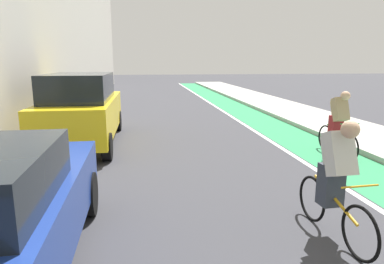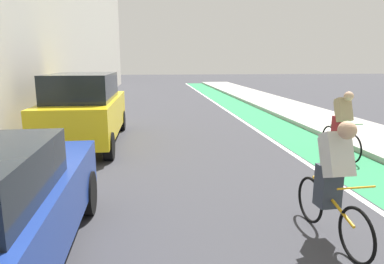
{
  "view_description": "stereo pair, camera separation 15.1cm",
  "coord_description": "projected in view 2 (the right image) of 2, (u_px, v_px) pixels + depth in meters",
  "views": [
    {
      "loc": [
        -1.28,
        6.16,
        2.3
      ],
      "look_at": [
        -0.41,
        12.45,
        0.99
      ],
      "focal_mm": 31.96,
      "sensor_mm": 36.0,
      "label": 1
    },
    {
      "loc": [
        -1.13,
        6.14,
        2.3
      ],
      "look_at": [
        -0.41,
        12.45,
        0.99
      ],
      "focal_mm": 31.96,
      "sensor_mm": 36.0,
      "label": 2
    }
  ],
  "objects": [
    {
      "name": "cyclist_mid",
      "position": [
        333.0,
        177.0,
        4.36
      ],
      "size": [
        0.48,
        1.72,
        1.61
      ],
      "color": "black",
      "rests_on": "ground"
    },
    {
      "name": "ground_plane",
      "position": [
        185.0,
        126.0,
        12.28
      ],
      "size": [
        97.5,
        97.5,
        0.0
      ],
      "primitive_type": "plane",
      "color": "#38383D"
    },
    {
      "name": "lane_divider_stripe",
      "position": [
        236.0,
        116.0,
        14.49
      ],
      "size": [
        0.12,
        44.32,
        0.0
      ],
      "primitive_type": "cube",
      "color": "white",
      "rests_on": "ground"
    },
    {
      "name": "bike_lane_paint",
      "position": [
        256.0,
        116.0,
        14.59
      ],
      "size": [
        1.6,
        44.32,
        0.0
      ],
      "primitive_type": "cube",
      "color": "#2D8451",
      "rests_on": "ground"
    },
    {
      "name": "parked_suv_yellow_cab",
      "position": [
        86.0,
        108.0,
        9.53
      ],
      "size": [
        1.85,
        4.71,
        1.98
      ],
      "color": "yellow",
      "rests_on": "ground"
    },
    {
      "name": "cyclist_trailing",
      "position": [
        341.0,
        122.0,
        8.28
      ],
      "size": [
        0.48,
        1.72,
        1.61
      ],
      "color": "black",
      "rests_on": "ground"
    },
    {
      "name": "sidewalk_right",
      "position": [
        305.0,
        114.0,
        14.82
      ],
      "size": [
        2.72,
        44.32,
        0.14
      ],
      "primitive_type": "cube",
      "color": "#A8A59E",
      "rests_on": "ground"
    }
  ]
}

